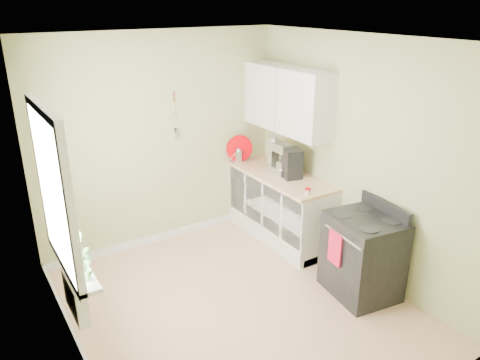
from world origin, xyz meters
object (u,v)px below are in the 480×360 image
kettle (238,155)px  coffee_maker (292,164)px  stove (363,255)px  stand_mixer (279,158)px

kettle → coffee_maker: size_ratio=0.53×
stove → stand_mixer: bearing=88.5°
kettle → stove: bearing=-85.3°
stand_mixer → coffee_maker: stand_mixer is taller
stand_mixer → coffee_maker: 0.25m
kettle → coffee_maker: coffee_maker is taller
stand_mixer → kettle: 0.68m
stove → stand_mixer: size_ratio=2.31×
kettle → coffee_maker: 0.92m
stand_mixer → coffee_maker: (0.01, -0.25, -0.01)m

